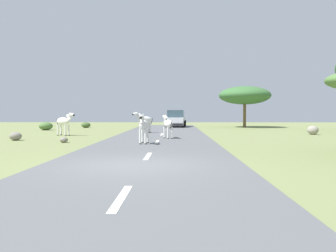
# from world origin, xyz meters

# --- Properties ---
(ground_plane) EXTENTS (90.00, 90.00, 0.00)m
(ground_plane) POSITION_xyz_m (0.00, 0.00, 0.00)
(ground_plane) COLOR olive
(road) EXTENTS (6.00, 64.00, 0.05)m
(road) POSITION_xyz_m (0.29, 0.00, 0.03)
(road) COLOR #56595B
(road) RESTS_ON ground_plane
(lane_markings) EXTENTS (0.16, 56.00, 0.01)m
(lane_markings) POSITION_xyz_m (0.29, -1.00, 0.05)
(lane_markings) COLOR silver
(lane_markings) RESTS_ON road
(zebra_0) EXTENTS (0.48, 1.56, 1.47)m
(zebra_0) POSITION_xyz_m (-0.29, 6.79, 0.93)
(zebra_0) COLOR silver
(zebra_0) RESTS_ON road
(zebra_1) EXTENTS (1.55, 1.04, 1.59)m
(zebra_1) POSITION_xyz_m (-6.24, 13.40, 0.95)
(zebra_1) COLOR silver
(zebra_1) RESTS_ON ground_plane
(zebra_2) EXTENTS (1.53, 1.02, 1.57)m
(zebra_2) POSITION_xyz_m (-1.09, 15.92, 0.99)
(zebra_2) COLOR silver
(zebra_2) RESTS_ON road
(zebra_3) EXTENTS (0.76, 1.42, 1.40)m
(zebra_3) POSITION_xyz_m (0.78, 10.39, 0.89)
(zebra_3) COLOR silver
(zebra_3) RESTS_ON road
(car_0) EXTENTS (2.25, 4.45, 1.74)m
(car_0) POSITION_xyz_m (1.24, 26.74, 0.85)
(car_0) COLOR silver
(car_0) RESTS_ON road
(tree_0) EXTENTS (5.34, 5.34, 4.25)m
(tree_0) POSITION_xyz_m (8.38, 26.78, 3.30)
(tree_0) COLOR brown
(tree_0) RESTS_ON ground_plane
(bush_0) EXTENTS (0.92, 0.83, 0.55)m
(bush_0) POSITION_xyz_m (-7.85, 25.43, 0.28)
(bush_0) COLOR #425B2D
(bush_0) RESTS_ON ground_plane
(bush_1) EXTENTS (1.19, 1.07, 0.71)m
(bush_1) POSITION_xyz_m (-10.17, 20.66, 0.36)
(bush_1) COLOR #4C7038
(bush_1) RESTS_ON ground_plane
(rock_0) EXTENTS (0.67, 0.62, 0.46)m
(rock_0) POSITION_xyz_m (-7.69, 9.33, 0.23)
(rock_0) COLOR gray
(rock_0) RESTS_ON ground_plane
(rock_2) EXTENTS (0.78, 0.65, 0.63)m
(rock_2) POSITION_xyz_m (10.88, 14.88, 0.31)
(rock_2) COLOR gray
(rock_2) RESTS_ON ground_plane
(rock_3) EXTENTS (0.42, 0.42, 0.29)m
(rock_3) POSITION_xyz_m (-4.54, 7.95, 0.14)
(rock_3) COLOR gray
(rock_3) RESTS_ON ground_plane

